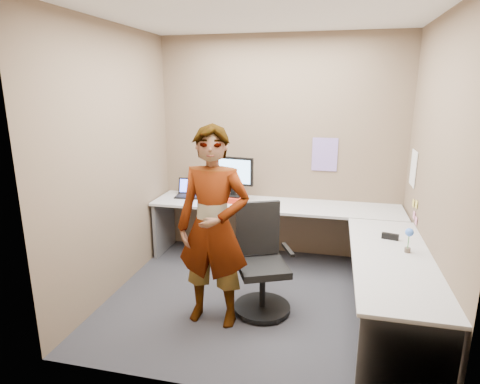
% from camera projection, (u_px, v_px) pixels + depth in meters
% --- Properties ---
extents(ground, '(3.00, 3.00, 0.00)m').
position_uv_depth(ground, '(259.00, 300.00, 4.06)').
color(ground, '#242328').
rests_on(ground, ground).
extents(wall_back, '(3.00, 0.00, 3.00)m').
position_uv_depth(wall_back, '(280.00, 149.00, 4.94)').
color(wall_back, brown).
rests_on(wall_back, ground).
extents(wall_right, '(0.00, 2.70, 2.70)m').
position_uv_depth(wall_right, '(435.00, 177.00, 3.39)').
color(wall_right, brown).
rests_on(wall_right, ground).
extents(wall_left, '(0.00, 2.70, 2.70)m').
position_uv_depth(wall_left, '(115.00, 162.00, 4.05)').
color(wall_left, brown).
rests_on(wall_left, ground).
extents(ceiling, '(3.00, 3.00, 0.00)m').
position_uv_depth(ceiling, '(263.00, 12.00, 3.37)').
color(ceiling, white).
rests_on(ceiling, wall_back).
extents(desk, '(2.98, 2.58, 0.73)m').
position_uv_depth(desk, '(307.00, 235.00, 4.18)').
color(desk, '#ADADAD').
rests_on(desk, ground).
extents(paper_ream, '(0.35, 0.28, 0.06)m').
position_uv_depth(paper_ream, '(233.00, 199.00, 4.90)').
color(paper_ream, red).
rests_on(paper_ream, desk).
extents(monitor, '(0.51, 0.18, 0.48)m').
position_uv_depth(monitor, '(233.00, 173.00, 4.84)').
color(monitor, black).
rests_on(monitor, paper_ream).
extents(laptop, '(0.33, 0.28, 0.22)m').
position_uv_depth(laptop, '(189.00, 192.00, 5.14)').
color(laptop, black).
rests_on(laptop, desk).
extents(trackball_mouse, '(0.12, 0.08, 0.07)m').
position_uv_depth(trackball_mouse, '(244.00, 204.00, 4.72)').
color(trackball_mouse, '#B7B7BC').
rests_on(trackball_mouse, desk).
extents(origami, '(0.10, 0.10, 0.06)m').
position_uv_depth(origami, '(268.00, 202.00, 4.75)').
color(origami, white).
rests_on(origami, desk).
extents(stapler, '(0.16, 0.08, 0.05)m').
position_uv_depth(stapler, '(390.00, 236.00, 3.68)').
color(stapler, black).
rests_on(stapler, desk).
extents(flower, '(0.07, 0.07, 0.22)m').
position_uv_depth(flower, '(409.00, 236.00, 3.36)').
color(flower, brown).
rests_on(flower, desk).
extents(calendar_purple, '(0.30, 0.01, 0.40)m').
position_uv_depth(calendar_purple, '(325.00, 154.00, 4.82)').
color(calendar_purple, '#846BB7').
rests_on(calendar_purple, wall_back).
extents(calendar_white, '(0.01, 0.28, 0.38)m').
position_uv_depth(calendar_white, '(413.00, 168.00, 4.26)').
color(calendar_white, white).
rests_on(calendar_white, wall_right).
extents(sticky_note_a, '(0.01, 0.07, 0.07)m').
position_uv_depth(sticky_note_a, '(416.00, 204.00, 4.01)').
color(sticky_note_a, '#F2E059').
rests_on(sticky_note_a, wall_right).
extents(sticky_note_b, '(0.01, 0.07, 0.07)m').
position_uv_depth(sticky_note_b, '(414.00, 215.00, 4.09)').
color(sticky_note_b, pink).
rests_on(sticky_note_b, wall_right).
extents(sticky_note_c, '(0.01, 0.07, 0.07)m').
position_uv_depth(sticky_note_c, '(416.00, 221.00, 3.98)').
color(sticky_note_c, pink).
rests_on(sticky_note_c, wall_right).
extents(sticky_note_d, '(0.01, 0.07, 0.07)m').
position_uv_depth(sticky_note_d, '(413.00, 203.00, 4.16)').
color(sticky_note_d, '#F2E059').
rests_on(sticky_note_d, wall_right).
extents(office_chair, '(0.59, 0.59, 1.02)m').
position_uv_depth(office_chair, '(261.00, 269.00, 3.81)').
color(office_chair, black).
rests_on(office_chair, ground).
extents(person, '(0.67, 0.45, 1.79)m').
position_uv_depth(person, '(213.00, 228.00, 3.50)').
color(person, '#999399').
rests_on(person, ground).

